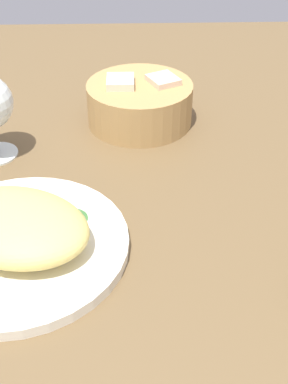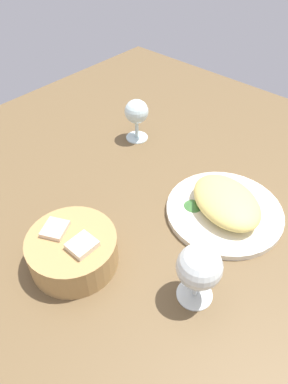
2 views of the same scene
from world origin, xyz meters
TOP-DOWN VIEW (x-y plane):
  - ground_plane at (0.00, 0.00)cm, footprint 140.00×140.00cm
  - plate at (-10.31, -10.98)cm, footprint 25.83×25.83cm
  - omelette at (-10.31, -10.98)cm, footprint 21.69×19.15cm
  - lettuce_garnish at (-4.48, -7.08)cm, footprint 4.16×4.16cm
  - bread_basket at (4.62, 19.68)cm, footprint 17.21×17.21cm

SIDE VIEW (x-z plane):
  - ground_plane at x=0.00cm, z-range -2.00..0.00cm
  - plate at x=-10.31cm, z-range 0.00..1.40cm
  - lettuce_garnish at x=-4.48cm, z-range 1.40..2.78cm
  - bread_basket at x=4.62cm, z-range -0.43..7.53cm
  - omelette at x=-10.31cm, z-range 1.40..6.28cm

